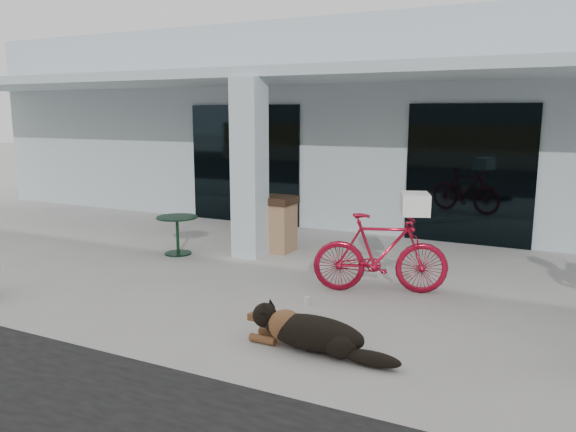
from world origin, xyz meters
The scene contains 12 objects.
ground centered at (0.00, 0.00, 0.00)m, with size 80.00×80.00×0.00m, color beige.
building centered at (0.00, 8.50, 2.25)m, with size 22.00×7.00×4.50m, color #A9B7BF.
storefront_glass_left centered at (-3.20, 4.98, 1.35)m, with size 2.80×0.06×2.70m, color black.
storefront_glass_right centered at (1.80, 4.98, 1.35)m, with size 2.40×0.06×2.70m, color black.
column centered at (-1.50, 2.30, 1.56)m, with size 0.50×0.50×3.12m, color #A9B7BF.
overhang centered at (0.00, 3.60, 3.21)m, with size 22.00×2.80×0.18m, color #A9B7BF.
bicycle centered at (1.20, 1.30, 0.57)m, with size 0.53×1.89×1.14m, color maroon.
laundry_basket centered at (1.63, 1.46, 1.29)m, with size 0.50×0.37×0.30m, color white.
dog centered at (1.17, -0.96, 0.22)m, with size 1.33×0.44×0.44m, color black, non-canonical shape.
cup_near_dog centered at (0.50, 0.35, 0.05)m, with size 0.09×0.09×0.11m, color white.
cafe_table_near centered at (-2.73, 1.80, 0.35)m, with size 0.74×0.74×0.69m, color black, non-canonical shape.
trash_receptacle centered at (-1.20, 2.80, 0.51)m, with size 0.60×0.60×1.02m, color #916A4B, non-canonical shape.
Camera 1 is at (3.45, -6.17, 2.52)m, focal length 35.00 mm.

